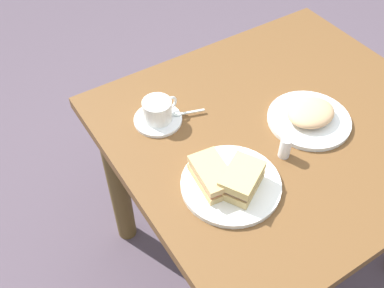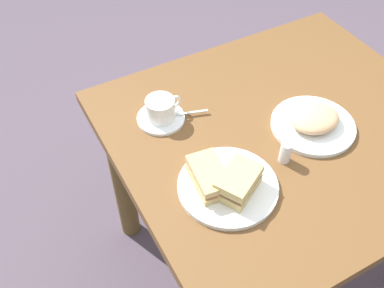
{
  "view_description": "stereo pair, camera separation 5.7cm",
  "coord_description": "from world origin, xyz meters",
  "px_view_note": "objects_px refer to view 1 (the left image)",
  "views": [
    {
      "loc": [
        -0.74,
        -0.65,
        1.7
      ],
      "look_at": [
        -0.29,
        0.05,
        0.79
      ],
      "focal_mm": 41.65,
      "sensor_mm": 36.0,
      "label": 1
    },
    {
      "loc": [
        -0.69,
        -0.68,
        1.7
      ],
      "look_at": [
        -0.29,
        0.05,
        0.79
      ],
      "focal_mm": 41.65,
      "sensor_mm": 36.0,
      "label": 2
    }
  ],
  "objects_px": {
    "sandwich_front": "(242,180)",
    "salt_shaker": "(285,148)",
    "spoon": "(183,113)",
    "side_plate": "(309,120)",
    "coffee_cup": "(158,110)",
    "sandwich_plate": "(231,184)",
    "dining_table": "(277,155)",
    "sandwich_back": "(212,175)",
    "coffee_saucer": "(158,120)"
  },
  "relations": [
    {
      "from": "sandwich_front",
      "to": "salt_shaker",
      "type": "height_order",
      "value": "sandwich_front"
    },
    {
      "from": "sandwich_front",
      "to": "spoon",
      "type": "bearing_deg",
      "value": 86.31
    },
    {
      "from": "side_plate",
      "to": "coffee_cup",
      "type": "bearing_deg",
      "value": 147.19
    },
    {
      "from": "sandwich_plate",
      "to": "coffee_cup",
      "type": "relative_size",
      "value": 2.28
    },
    {
      "from": "dining_table",
      "to": "coffee_cup",
      "type": "height_order",
      "value": "coffee_cup"
    },
    {
      "from": "spoon",
      "to": "sandwich_plate",
      "type": "bearing_deg",
      "value": -96.55
    },
    {
      "from": "spoon",
      "to": "salt_shaker",
      "type": "height_order",
      "value": "salt_shaker"
    },
    {
      "from": "dining_table",
      "to": "sandwich_back",
      "type": "height_order",
      "value": "sandwich_back"
    },
    {
      "from": "sandwich_back",
      "to": "salt_shaker",
      "type": "bearing_deg",
      "value": -5.76
    },
    {
      "from": "coffee_cup",
      "to": "salt_shaker",
      "type": "distance_m",
      "value": 0.38
    },
    {
      "from": "spoon",
      "to": "dining_table",
      "type": "bearing_deg",
      "value": -37.54
    },
    {
      "from": "sandwich_front",
      "to": "side_plate",
      "type": "xyz_separation_m",
      "value": [
        0.33,
        0.1,
        -0.04
      ]
    },
    {
      "from": "side_plate",
      "to": "sandwich_plate",
      "type": "bearing_deg",
      "value": -168.09
    },
    {
      "from": "sandwich_back",
      "to": "dining_table",
      "type": "bearing_deg",
      "value": 13.8
    },
    {
      "from": "sandwich_plate",
      "to": "coffee_cup",
      "type": "xyz_separation_m",
      "value": [
        -0.04,
        0.32,
        0.04
      ]
    },
    {
      "from": "spoon",
      "to": "side_plate",
      "type": "xyz_separation_m",
      "value": [
        0.31,
        -0.22,
        -0.01
      ]
    },
    {
      "from": "coffee_saucer",
      "to": "coffee_cup",
      "type": "relative_size",
      "value": 1.25
    },
    {
      "from": "sandwich_back",
      "to": "side_plate",
      "type": "bearing_deg",
      "value": 6.21
    },
    {
      "from": "dining_table",
      "to": "salt_shaker",
      "type": "xyz_separation_m",
      "value": [
        -0.09,
        -0.1,
        0.18
      ]
    },
    {
      "from": "dining_table",
      "to": "side_plate",
      "type": "height_order",
      "value": "side_plate"
    },
    {
      "from": "side_plate",
      "to": "salt_shaker",
      "type": "distance_m",
      "value": 0.17
    },
    {
      "from": "dining_table",
      "to": "salt_shaker",
      "type": "bearing_deg",
      "value": -130.91
    },
    {
      "from": "sandwich_plate",
      "to": "coffee_saucer",
      "type": "relative_size",
      "value": 1.83
    },
    {
      "from": "dining_table",
      "to": "spoon",
      "type": "relative_size",
      "value": 10.35
    },
    {
      "from": "spoon",
      "to": "side_plate",
      "type": "bearing_deg",
      "value": -35.75
    },
    {
      "from": "dining_table",
      "to": "coffee_saucer",
      "type": "height_order",
      "value": "coffee_saucer"
    },
    {
      "from": "sandwich_front",
      "to": "spoon",
      "type": "relative_size",
      "value": 1.51
    },
    {
      "from": "sandwich_front",
      "to": "coffee_saucer",
      "type": "xyz_separation_m",
      "value": [
        -0.05,
        0.34,
        -0.04
      ]
    },
    {
      "from": "dining_table",
      "to": "sandwich_back",
      "type": "relative_size",
      "value": 6.97
    },
    {
      "from": "sandwich_back",
      "to": "salt_shaker",
      "type": "relative_size",
      "value": 2.19
    },
    {
      "from": "dining_table",
      "to": "sandwich_plate",
      "type": "distance_m",
      "value": 0.33
    },
    {
      "from": "dining_table",
      "to": "side_plate",
      "type": "distance_m",
      "value": 0.17
    },
    {
      "from": "dining_table",
      "to": "spoon",
      "type": "bearing_deg",
      "value": 142.46
    },
    {
      "from": "sandwich_back",
      "to": "sandwich_front",
      "type": "bearing_deg",
      "value": -45.74
    },
    {
      "from": "sandwich_plate",
      "to": "sandwich_front",
      "type": "distance_m",
      "value": 0.05
    },
    {
      "from": "coffee_saucer",
      "to": "side_plate",
      "type": "height_order",
      "value": "side_plate"
    },
    {
      "from": "dining_table",
      "to": "side_plate",
      "type": "bearing_deg",
      "value": -28.5
    },
    {
      "from": "sandwich_back",
      "to": "coffee_saucer",
      "type": "bearing_deg",
      "value": 90.2
    },
    {
      "from": "sandwich_front",
      "to": "coffee_cup",
      "type": "height_order",
      "value": "coffee_cup"
    },
    {
      "from": "sandwich_plate",
      "to": "side_plate",
      "type": "relative_size",
      "value": 1.07
    },
    {
      "from": "sandwich_back",
      "to": "side_plate",
      "type": "xyz_separation_m",
      "value": [
        0.38,
        0.04,
        -0.03
      ]
    },
    {
      "from": "side_plate",
      "to": "spoon",
      "type": "bearing_deg",
      "value": 144.25
    },
    {
      "from": "spoon",
      "to": "salt_shaker",
      "type": "xyz_separation_m",
      "value": [
        0.15,
        -0.28,
        0.02
      ]
    },
    {
      "from": "side_plate",
      "to": "sandwich_back",
      "type": "bearing_deg",
      "value": -173.79
    },
    {
      "from": "side_plate",
      "to": "salt_shaker",
      "type": "bearing_deg",
      "value": -157.17
    },
    {
      "from": "coffee_saucer",
      "to": "sandwich_plate",
      "type": "bearing_deg",
      "value": -82.56
    },
    {
      "from": "coffee_cup",
      "to": "spoon",
      "type": "height_order",
      "value": "coffee_cup"
    },
    {
      "from": "spoon",
      "to": "coffee_cup",
      "type": "bearing_deg",
      "value": 161.71
    },
    {
      "from": "dining_table",
      "to": "coffee_saucer",
      "type": "distance_m",
      "value": 0.41
    },
    {
      "from": "sandwich_plate",
      "to": "side_plate",
      "type": "distance_m",
      "value": 0.35
    }
  ]
}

